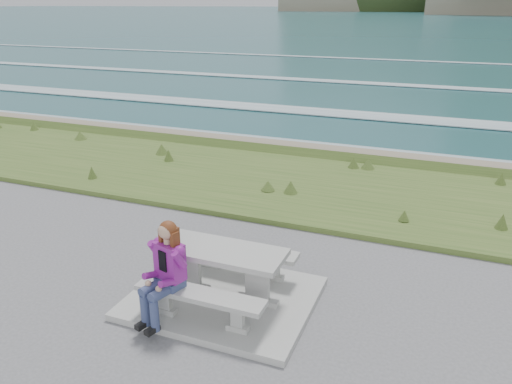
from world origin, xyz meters
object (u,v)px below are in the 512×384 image
at_px(picnic_table, 222,259).
at_px(seated_woman, 163,286).
at_px(bench_seaward, 242,253).
at_px(bench_landward, 200,299).

relative_size(picnic_table, seated_woman, 1.29).
distance_m(picnic_table, bench_seaward, 0.74).
height_order(bench_seaward, seated_woman, seated_woman).
height_order(bench_landward, seated_woman, seated_woman).
bearing_deg(bench_seaward, seated_woman, -107.37).
height_order(picnic_table, bench_landward, picnic_table).
xyz_separation_m(picnic_table, bench_seaward, (0.00, 0.70, -0.23)).
distance_m(picnic_table, bench_landward, 0.74).
bearing_deg(bench_landward, seated_woman, -165.12).
bearing_deg(seated_woman, bench_seaward, 89.48).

